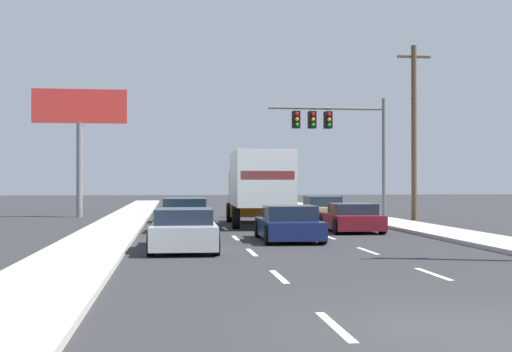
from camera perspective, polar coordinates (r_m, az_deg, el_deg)
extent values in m
plane|color=#2B2B2D|center=(34.17, -0.37, -3.87)|extent=(140.00, 140.00, 0.00)
cube|color=#B2AFA8|center=(30.74, 12.70, -4.11)|extent=(2.30, 80.00, 0.14)
cube|color=#B2AFA8|center=(29.05, -11.87, -4.32)|extent=(2.30, 80.00, 0.14)
cube|color=silver|center=(9.75, 6.64, -12.39)|extent=(0.14, 2.00, 0.01)
cube|color=silver|center=(14.59, 1.94, -8.41)|extent=(0.14, 2.00, 0.01)
cube|color=silver|center=(19.51, -0.36, -6.41)|extent=(0.14, 2.00, 0.01)
cube|color=silver|center=(24.46, -1.72, -5.21)|extent=(0.14, 2.00, 0.01)
cube|color=silver|center=(29.43, -2.63, -4.41)|extent=(0.14, 2.00, 0.01)
cube|color=silver|center=(34.41, -3.27, -3.84)|extent=(0.14, 2.00, 0.01)
cube|color=silver|center=(39.39, -3.74, -3.42)|extent=(0.14, 2.00, 0.01)
cube|color=silver|center=(44.38, -4.11, -3.09)|extent=(0.14, 2.00, 0.01)
cube|color=silver|center=(49.37, -4.41, -2.82)|extent=(0.14, 2.00, 0.01)
cube|color=silver|center=(54.36, -4.65, -2.61)|extent=(0.14, 2.00, 0.01)
cube|color=silver|center=(59.35, -4.85, -2.43)|extent=(0.14, 2.00, 0.01)
cube|color=silver|center=(15.48, 14.59, -7.94)|extent=(0.14, 2.00, 0.01)
cube|color=silver|center=(20.19, 9.33, -6.20)|extent=(0.14, 2.00, 0.01)
cube|color=silver|center=(25.00, 6.09, -5.10)|extent=(0.14, 2.00, 0.01)
cube|color=silver|center=(29.88, 3.91, -4.35)|extent=(0.14, 2.00, 0.01)
cube|color=silver|center=(34.80, 2.34, -3.80)|extent=(0.14, 2.00, 0.01)
cube|color=silver|center=(39.73, 1.17, -3.39)|extent=(0.14, 2.00, 0.01)
cube|color=silver|center=(44.68, 0.25, -3.07)|extent=(0.14, 2.00, 0.01)
cube|color=silver|center=(49.64, -0.48, -2.81)|extent=(0.14, 2.00, 0.01)
cube|color=silver|center=(54.60, -1.08, -2.60)|extent=(0.14, 2.00, 0.01)
cube|color=silver|center=(59.58, -1.58, -2.42)|extent=(0.14, 2.00, 0.01)
cube|color=black|center=(34.35, -6.50, -3.11)|extent=(1.79, 4.21, 0.61)
cube|color=#192333|center=(34.13, -6.50, -2.24)|extent=(1.55, 1.79, 0.44)
cylinder|color=black|center=(35.91, -7.77, -3.19)|extent=(0.23, 0.64, 0.64)
cylinder|color=black|center=(35.90, -5.20, -3.19)|extent=(0.23, 0.64, 0.64)
cylinder|color=black|center=(32.83, -7.92, -3.45)|extent=(0.23, 0.64, 0.64)
cylinder|color=black|center=(32.82, -5.10, -3.45)|extent=(0.23, 0.64, 0.64)
cube|color=#196B38|center=(27.59, -5.89, -3.69)|extent=(1.97, 4.72, 0.67)
cube|color=#192333|center=(27.43, -5.89, -2.43)|extent=(1.67, 2.34, 0.55)
cylinder|color=black|center=(29.40, -7.50, -3.79)|extent=(0.24, 0.65, 0.64)
cylinder|color=black|center=(29.38, -4.19, -3.80)|extent=(0.24, 0.65, 0.64)
cylinder|color=black|center=(25.85, -7.83, -4.24)|extent=(0.24, 0.65, 0.64)
cylinder|color=black|center=(25.83, -4.06, -4.25)|extent=(0.24, 0.65, 0.64)
cube|color=#B7BABF|center=(20.42, -6.10, -4.83)|extent=(1.94, 4.68, 0.66)
cube|color=#192333|center=(20.02, -6.09, -3.35)|extent=(1.68, 2.22, 0.43)
cylinder|color=black|center=(22.22, -8.37, -4.86)|extent=(0.23, 0.64, 0.64)
cylinder|color=black|center=(22.22, -3.84, -4.86)|extent=(0.23, 0.64, 0.64)
cylinder|color=black|center=(18.68, -8.79, -5.69)|extent=(0.23, 0.64, 0.64)
cylinder|color=black|center=(18.68, -3.39, -5.70)|extent=(0.23, 0.64, 0.64)
cube|color=white|center=(30.33, 0.40, -0.22)|extent=(2.62, 5.67, 2.42)
cube|color=red|center=(27.57, 0.98, 0.06)|extent=(2.21, 0.10, 0.36)
cube|color=orange|center=(34.11, -0.24, -1.46)|extent=(2.41, 2.05, 2.28)
cylinder|color=black|center=(34.06, -2.22, -3.07)|extent=(0.33, 0.97, 0.96)
cylinder|color=black|center=(34.27, 1.72, -3.06)|extent=(0.33, 0.97, 0.96)
cylinder|color=black|center=(29.16, -1.69, -3.51)|extent=(0.33, 0.97, 0.96)
cylinder|color=black|center=(29.41, 2.91, -3.48)|extent=(0.33, 0.97, 0.96)
cube|color=#141E4C|center=(23.37, 2.73, -4.38)|extent=(1.94, 4.11, 0.58)
cube|color=#192333|center=(23.04, 2.84, -3.10)|extent=(1.68, 1.80, 0.49)
cylinder|color=black|center=(24.73, 0.18, -4.42)|extent=(0.23, 0.64, 0.64)
cylinder|color=black|center=(24.99, 4.20, -4.38)|extent=(0.23, 0.64, 0.64)
cylinder|color=black|center=(21.79, 1.04, -4.95)|extent=(0.23, 0.64, 0.64)
cylinder|color=black|center=(22.07, 5.59, -4.89)|extent=(0.23, 0.64, 0.64)
cube|color=tan|center=(34.31, 5.61, -3.08)|extent=(1.92, 4.22, 0.65)
cube|color=#192333|center=(34.36, 5.58, -2.12)|extent=(1.65, 2.03, 0.51)
cylinder|color=black|center=(35.67, 3.76, -3.21)|extent=(0.23, 0.64, 0.64)
cylinder|color=black|center=(36.00, 6.46, -3.19)|extent=(0.23, 0.64, 0.64)
cylinder|color=black|center=(32.64, 4.67, -3.47)|extent=(0.23, 0.64, 0.64)
cylinder|color=black|center=(32.99, 7.61, -3.43)|extent=(0.23, 0.64, 0.64)
cube|color=maroon|center=(27.85, 7.96, -3.75)|extent=(2.02, 4.06, 0.58)
cube|color=#192333|center=(27.53, 8.10, -2.74)|extent=(1.73, 1.92, 0.43)
cylinder|color=black|center=(29.09, 5.60, -3.83)|extent=(0.24, 0.65, 0.64)
cylinder|color=black|center=(29.47, 9.00, -3.78)|extent=(0.24, 0.65, 0.64)
cylinder|color=black|center=(26.25, 6.80, -4.19)|extent=(0.24, 0.65, 0.64)
cylinder|color=black|center=(26.67, 10.54, -4.13)|extent=(0.24, 0.65, 0.64)
cylinder|color=#595B56|center=(39.28, 10.65, 1.51)|extent=(0.20, 0.20, 6.76)
cylinder|color=#595B56|center=(38.60, 5.93, 5.65)|extent=(6.64, 0.14, 0.14)
cube|color=black|center=(38.56, 6.05, 4.68)|extent=(0.40, 0.56, 0.95)
sphere|color=red|center=(38.28, 6.15, 5.17)|extent=(0.20, 0.20, 0.20)
sphere|color=orange|center=(38.26, 6.15, 4.73)|extent=(0.20, 0.20, 0.20)
sphere|color=green|center=(38.23, 6.15, 4.28)|extent=(0.20, 0.20, 0.20)
cube|color=black|center=(38.36, 4.72, 4.71)|extent=(0.40, 0.56, 0.95)
sphere|color=red|center=(38.09, 4.81, 5.20)|extent=(0.20, 0.20, 0.20)
sphere|color=orange|center=(38.06, 4.81, 4.75)|extent=(0.20, 0.20, 0.20)
sphere|color=green|center=(38.03, 4.81, 4.30)|extent=(0.20, 0.20, 0.20)
cube|color=black|center=(38.19, 3.37, 4.73)|extent=(0.40, 0.56, 0.95)
sphere|color=red|center=(37.91, 3.46, 5.23)|extent=(0.20, 0.20, 0.20)
sphere|color=orange|center=(37.88, 3.46, 4.77)|extent=(0.20, 0.20, 0.20)
sphere|color=green|center=(37.86, 3.46, 4.32)|extent=(0.20, 0.20, 0.20)
cylinder|color=brown|center=(36.80, 13.09, 3.56)|extent=(0.28, 0.28, 9.21)
cube|color=brown|center=(37.30, 13.08, 9.70)|extent=(1.80, 0.12, 0.12)
cylinder|color=slate|center=(39.92, -14.57, 0.48)|extent=(0.36, 0.36, 5.36)
cube|color=red|center=(40.14, -14.56, 5.69)|extent=(5.31, 0.20, 1.93)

